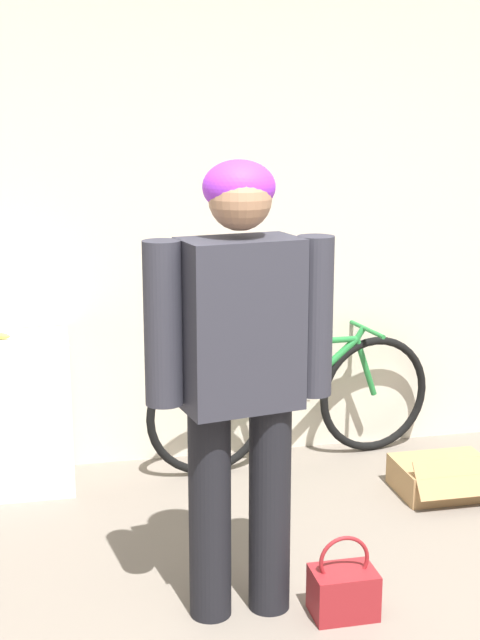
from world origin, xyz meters
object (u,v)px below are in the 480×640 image
Objects in this scene: bicycle at (293,400)px; cardboard_box at (444,477)px; person at (240,359)px; handbag at (343,590)px.

cardboard_box is at bearing -48.85° from bicycle.
person is 5.27× the size of handbag.
bicycle is at bearing 56.23° from person.
handbag is at bearing -27.65° from person.
handbag is at bearing -106.29° from bicycle.
bicycle is 1.60m from handbag.
person is at bearing -145.45° from cardboard_box.
cardboard_box is at bearing 48.38° from handbag.
person is at bearing -121.08° from bicycle.
person is 1.05× the size of bicycle.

